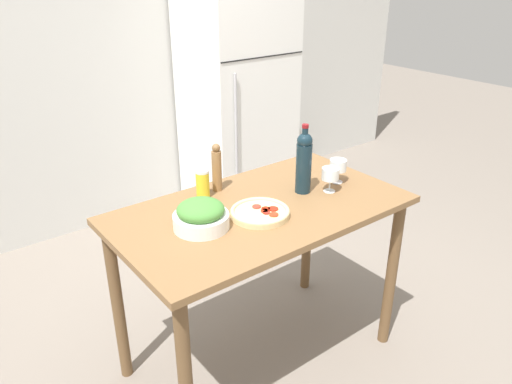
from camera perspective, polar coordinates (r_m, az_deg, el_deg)
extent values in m
plane|color=slate|center=(2.77, 0.50, -18.17)|extent=(14.00, 14.00, 0.00)
cube|color=silver|center=(3.80, -18.55, 14.73)|extent=(6.40, 0.06, 2.60)
cube|color=white|center=(4.01, -2.15, 10.33)|extent=(0.75, 0.66, 1.77)
cube|color=black|center=(3.67, 0.88, 15.17)|extent=(0.73, 0.01, 0.01)
cylinder|color=#B2B2B7|center=(3.61, -2.29, 7.22)|extent=(0.02, 0.02, 0.79)
cube|color=brown|center=(2.27, 0.58, -2.05)|extent=(1.34, 0.75, 0.03)
cylinder|color=brown|center=(2.69, 15.21, -9.14)|extent=(0.06, 0.06, 0.85)
cylinder|color=brown|center=(2.49, -15.54, -12.34)|extent=(0.06, 0.06, 0.85)
cylinder|color=brown|center=(3.04, 5.90, -4.09)|extent=(0.06, 0.06, 0.85)
cylinder|color=#142833|center=(2.37, 5.46, 2.70)|extent=(0.08, 0.08, 0.24)
sphere|color=#142833|center=(2.32, 5.59, 5.84)|extent=(0.07, 0.07, 0.07)
cylinder|color=#142833|center=(2.31, 5.62, 6.58)|extent=(0.03, 0.03, 0.06)
cylinder|color=maroon|center=(2.30, 5.67, 7.51)|extent=(0.03, 0.03, 0.02)
cylinder|color=silver|center=(2.44, 8.37, 0.11)|extent=(0.06, 0.06, 0.00)
cylinder|color=silver|center=(2.42, 8.42, 0.80)|extent=(0.01, 0.01, 0.06)
cylinder|color=white|center=(2.40, 8.50, 2.08)|extent=(0.08, 0.08, 0.06)
cylinder|color=maroon|center=(2.41, 8.47, 1.61)|extent=(0.07, 0.07, 0.01)
cylinder|color=silver|center=(2.54, 9.23, 1.14)|extent=(0.06, 0.06, 0.00)
cylinder|color=silver|center=(2.53, 9.28, 1.81)|extent=(0.01, 0.01, 0.06)
cylinder|color=white|center=(2.51, 9.37, 3.05)|extent=(0.08, 0.08, 0.06)
cylinder|color=maroon|center=(2.52, 9.34, 2.64)|extent=(0.07, 0.07, 0.02)
cylinder|color=olive|center=(2.40, -4.50, 2.41)|extent=(0.05, 0.05, 0.20)
sphere|color=brown|center=(2.35, -4.59, 5.05)|extent=(0.04, 0.04, 0.04)
cylinder|color=white|center=(2.09, -6.28, -3.31)|extent=(0.23, 0.23, 0.06)
ellipsoid|color=#478438|center=(2.06, -6.35, -2.03)|extent=(0.20, 0.20, 0.08)
cylinder|color=#DBC189|center=(2.18, 0.46, -2.48)|extent=(0.26, 0.26, 0.02)
torus|color=#DBC189|center=(2.18, 0.46, -2.19)|extent=(0.26, 0.26, 0.02)
cylinder|color=#B61E0B|center=(2.19, 1.12, -1.94)|extent=(0.04, 0.04, 0.01)
cylinder|color=#B13224|center=(2.21, 0.07, -1.68)|extent=(0.04, 0.04, 0.01)
cylinder|color=#B53119|center=(2.14, 2.05, -2.60)|extent=(0.04, 0.04, 0.01)
cylinder|color=#B72211|center=(2.19, 1.96, -1.94)|extent=(0.05, 0.05, 0.01)
cylinder|color=red|center=(2.17, 1.00, -2.17)|extent=(0.04, 0.04, 0.01)
cylinder|color=#B32319|center=(2.16, 1.20, -2.36)|extent=(0.03, 0.03, 0.01)
cylinder|color=yellow|center=(2.34, -6.11, 0.81)|extent=(0.06, 0.06, 0.13)
cylinder|color=white|center=(2.31, -6.19, 2.36)|extent=(0.06, 0.06, 0.01)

